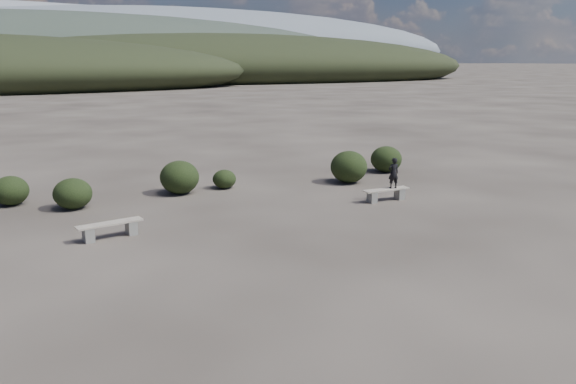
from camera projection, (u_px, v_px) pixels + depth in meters
name	position (u px, v px, depth m)	size (l,w,h in m)	color
ground	(358.00, 273.00, 12.32)	(1200.00, 1200.00, 0.00)	#2E2824
bench_left	(110.00, 229.00, 14.71)	(1.74, 0.68, 0.43)	slate
bench_right	(386.00, 194.00, 18.60)	(1.65, 0.37, 0.41)	slate
seated_person	(393.00, 173.00, 18.56)	(0.37, 0.25, 1.02)	black
shrub_a	(73.00, 194.00, 17.59)	(1.19, 1.19, 0.97)	black
shrub_b	(180.00, 177.00, 19.57)	(1.36, 1.36, 1.16)	black
shrub_c	(224.00, 179.00, 20.43)	(0.85, 0.85, 0.68)	black
shrub_d	(349.00, 167.00, 21.33)	(1.39, 1.39, 1.22)	black
shrub_e	(386.00, 159.00, 23.39)	(1.29, 1.29, 1.08)	black
shrub_f	(11.00, 191.00, 18.03)	(1.12, 1.12, 0.95)	black
mountain_ridges	(24.00, 48.00, 307.56)	(500.00, 400.00, 56.00)	black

